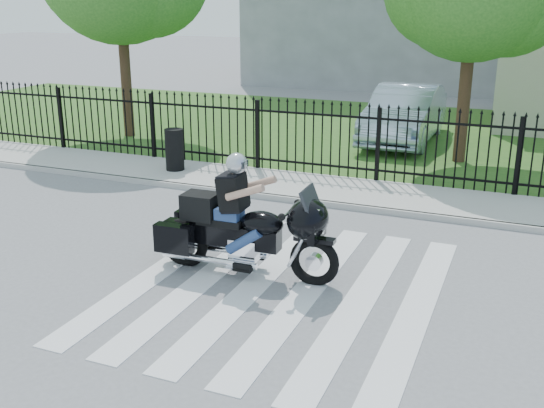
% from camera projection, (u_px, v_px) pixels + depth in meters
% --- Properties ---
extents(ground, '(120.00, 120.00, 0.00)m').
position_uv_depth(ground, '(281.00, 288.00, 9.49)').
color(ground, slate).
rests_on(ground, ground).
extents(crosswalk, '(5.00, 5.50, 0.01)m').
position_uv_depth(crosswalk, '(281.00, 288.00, 9.49)').
color(crosswalk, silver).
rests_on(crosswalk, ground).
extents(sidewalk, '(40.00, 2.00, 0.12)m').
position_uv_depth(sidewalk, '(365.00, 194.00, 13.87)').
color(sidewalk, '#ADAAA3').
rests_on(sidewalk, ground).
extents(curb, '(40.00, 0.12, 0.12)m').
position_uv_depth(curb, '(353.00, 207.00, 12.99)').
color(curb, '#ADAAA3').
rests_on(curb, ground).
extents(grass_strip, '(40.00, 12.00, 0.02)m').
position_uv_depth(grass_strip, '(421.00, 136.00, 20.05)').
color(grass_strip, '#28591E').
rests_on(grass_strip, ground).
extents(iron_fence, '(26.00, 0.04, 1.80)m').
position_uv_depth(iron_fence, '(378.00, 147.00, 14.49)').
color(iron_fence, black).
rests_on(iron_fence, ground).
extents(motorcycle_rider, '(2.98, 0.91, 1.97)m').
position_uv_depth(motorcycle_rider, '(241.00, 225.00, 9.77)').
color(motorcycle_rider, black).
rests_on(motorcycle_rider, ground).
extents(parked_car, '(1.77, 5.05, 1.66)m').
position_uv_depth(parked_car, '(405.00, 114.00, 18.96)').
color(parked_car, '#A9BDD4').
rests_on(parked_car, grass_strip).
extents(litter_bin, '(0.60, 0.60, 1.01)m').
position_uv_depth(litter_bin, '(174.00, 150.00, 15.46)').
color(litter_bin, black).
rests_on(litter_bin, sidewalk).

